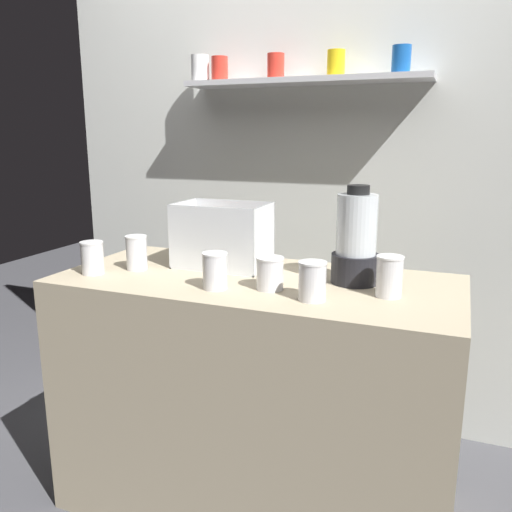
{
  "coord_description": "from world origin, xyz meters",
  "views": [
    {
      "loc": [
        0.65,
        -1.64,
        1.39
      ],
      "look_at": [
        0.0,
        0.0,
        0.98
      ],
      "focal_mm": 36.64,
      "sensor_mm": 36.0,
      "label": 1
    }
  ],
  "objects_px": {
    "juice_cup_carrot_far_left": "(92,259)",
    "juice_cup_beet_left": "(137,254)",
    "carrot_display_bin": "(222,247)",
    "juice_cup_mango_rightmost": "(389,278)",
    "juice_cup_pomegranate_far_right": "(312,284)",
    "juice_cup_mango_right": "(270,275)",
    "blender_pitcher": "(356,242)",
    "juice_cup_pomegranate_middle": "(215,273)"
  },
  "relations": [
    {
      "from": "juice_cup_pomegranate_far_right",
      "to": "juice_cup_mango_rightmost",
      "type": "height_order",
      "value": "juice_cup_mango_rightmost"
    },
    {
      "from": "carrot_display_bin",
      "to": "juice_cup_carrot_far_left",
      "type": "height_order",
      "value": "carrot_display_bin"
    },
    {
      "from": "juice_cup_pomegranate_middle",
      "to": "juice_cup_pomegranate_far_right",
      "type": "distance_m",
      "value": 0.33
    },
    {
      "from": "blender_pitcher",
      "to": "juice_cup_mango_right",
      "type": "bearing_deg",
      "value": -143.48
    },
    {
      "from": "juice_cup_mango_right",
      "to": "juice_cup_mango_rightmost",
      "type": "xyz_separation_m",
      "value": [
        0.37,
        0.06,
        0.01
      ]
    },
    {
      "from": "carrot_display_bin",
      "to": "blender_pitcher",
      "type": "bearing_deg",
      "value": -4.29
    },
    {
      "from": "juice_cup_mango_right",
      "to": "juice_cup_pomegranate_far_right",
      "type": "bearing_deg",
      "value": -20.81
    },
    {
      "from": "juice_cup_carrot_far_left",
      "to": "juice_cup_beet_left",
      "type": "relative_size",
      "value": 0.92
    },
    {
      "from": "juice_cup_mango_right",
      "to": "juice_cup_pomegranate_middle",
      "type": "bearing_deg",
      "value": -160.48
    },
    {
      "from": "carrot_display_bin",
      "to": "blender_pitcher",
      "type": "height_order",
      "value": "blender_pitcher"
    },
    {
      "from": "juice_cup_carrot_far_left",
      "to": "juice_cup_beet_left",
      "type": "height_order",
      "value": "juice_cup_beet_left"
    },
    {
      "from": "juice_cup_carrot_far_left",
      "to": "juice_cup_pomegranate_far_right",
      "type": "xyz_separation_m",
      "value": [
        0.82,
        -0.01,
        -0.0
      ]
    },
    {
      "from": "blender_pitcher",
      "to": "juice_cup_mango_rightmost",
      "type": "xyz_separation_m",
      "value": [
        0.13,
        -0.12,
        -0.08
      ]
    },
    {
      "from": "juice_cup_carrot_far_left",
      "to": "juice_cup_mango_rightmost",
      "type": "height_order",
      "value": "juice_cup_mango_rightmost"
    },
    {
      "from": "juice_cup_carrot_far_left",
      "to": "juice_cup_mango_right",
      "type": "bearing_deg",
      "value": 4.51
    },
    {
      "from": "carrot_display_bin",
      "to": "juice_cup_pomegranate_far_right",
      "type": "distance_m",
      "value": 0.52
    },
    {
      "from": "juice_cup_pomegranate_middle",
      "to": "juice_cup_mango_right",
      "type": "distance_m",
      "value": 0.18
    },
    {
      "from": "blender_pitcher",
      "to": "juice_cup_beet_left",
      "type": "height_order",
      "value": "blender_pitcher"
    },
    {
      "from": "carrot_display_bin",
      "to": "juice_cup_pomegranate_middle",
      "type": "bearing_deg",
      "value": -68.94
    },
    {
      "from": "blender_pitcher",
      "to": "juice_cup_mango_rightmost",
      "type": "relative_size",
      "value": 2.56
    },
    {
      "from": "juice_cup_pomegranate_middle",
      "to": "juice_cup_mango_rightmost",
      "type": "relative_size",
      "value": 0.93
    },
    {
      "from": "juice_cup_beet_left",
      "to": "juice_cup_mango_right",
      "type": "height_order",
      "value": "juice_cup_beet_left"
    },
    {
      "from": "blender_pitcher",
      "to": "juice_cup_beet_left",
      "type": "bearing_deg",
      "value": -171.33
    },
    {
      "from": "carrot_display_bin",
      "to": "juice_cup_carrot_far_left",
      "type": "xyz_separation_m",
      "value": [
        -0.39,
        -0.27,
        -0.02
      ]
    },
    {
      "from": "juice_cup_carrot_far_left",
      "to": "juice_cup_beet_left",
      "type": "xyz_separation_m",
      "value": [
        0.11,
        0.11,
        0.0
      ]
    },
    {
      "from": "carrot_display_bin",
      "to": "juice_cup_mango_rightmost",
      "type": "height_order",
      "value": "carrot_display_bin"
    },
    {
      "from": "juice_cup_beet_left",
      "to": "juice_cup_pomegranate_middle",
      "type": "distance_m",
      "value": 0.4
    },
    {
      "from": "juice_cup_carrot_far_left",
      "to": "juice_cup_mango_right",
      "type": "height_order",
      "value": "juice_cup_carrot_far_left"
    },
    {
      "from": "juice_cup_beet_left",
      "to": "juice_cup_carrot_far_left",
      "type": "bearing_deg",
      "value": -135.85
    },
    {
      "from": "carrot_display_bin",
      "to": "juice_cup_mango_right",
      "type": "xyz_separation_m",
      "value": [
        0.28,
        -0.22,
        -0.03
      ]
    },
    {
      "from": "juice_cup_beet_left",
      "to": "juice_cup_pomegranate_far_right",
      "type": "height_order",
      "value": "juice_cup_beet_left"
    },
    {
      "from": "blender_pitcher",
      "to": "juice_cup_pomegranate_middle",
      "type": "height_order",
      "value": "blender_pitcher"
    },
    {
      "from": "juice_cup_carrot_far_left",
      "to": "juice_cup_pomegranate_middle",
      "type": "xyz_separation_m",
      "value": [
        0.49,
        -0.01,
        -0.0
      ]
    },
    {
      "from": "carrot_display_bin",
      "to": "juice_cup_mango_rightmost",
      "type": "bearing_deg",
      "value": -13.52
    },
    {
      "from": "carrot_display_bin",
      "to": "juice_cup_mango_rightmost",
      "type": "distance_m",
      "value": 0.66
    },
    {
      "from": "blender_pitcher",
      "to": "juice_cup_mango_right",
      "type": "height_order",
      "value": "blender_pitcher"
    },
    {
      "from": "blender_pitcher",
      "to": "carrot_display_bin",
      "type": "bearing_deg",
      "value": 175.71
    },
    {
      "from": "carrot_display_bin",
      "to": "juice_cup_pomegranate_middle",
      "type": "relative_size",
      "value": 2.84
    },
    {
      "from": "juice_cup_pomegranate_far_right",
      "to": "juice_cup_mango_rightmost",
      "type": "relative_size",
      "value": 0.93
    },
    {
      "from": "carrot_display_bin",
      "to": "juice_cup_beet_left",
      "type": "xyz_separation_m",
      "value": [
        -0.27,
        -0.16,
        -0.02
      ]
    },
    {
      "from": "juice_cup_beet_left",
      "to": "juice_cup_mango_right",
      "type": "distance_m",
      "value": 0.55
    },
    {
      "from": "juice_cup_pomegranate_middle",
      "to": "blender_pitcher",
      "type": "bearing_deg",
      "value": 30.19
    }
  ]
}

